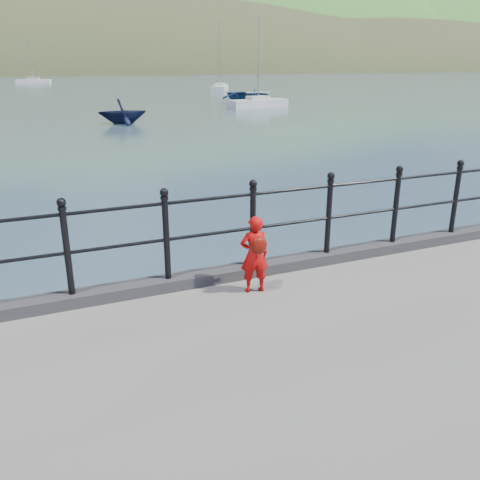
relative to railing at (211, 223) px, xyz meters
name	(u,v)px	position (x,y,z in m)	size (l,w,h in m)	color
ground	(210,341)	(0.00, 0.15, -1.82)	(600.00, 600.00, 0.00)	#2D4251
kerb	(212,276)	(0.00, 0.00, -0.75)	(60.00, 0.30, 0.15)	#28282B
railing	(211,223)	(0.00, 0.00, 0.00)	(18.11, 0.11, 1.20)	black
far_shore	(113,122)	(38.34, 239.56, -24.39)	(830.00, 200.00, 156.00)	#333A21
child	(255,254)	(0.39, -0.52, -0.31)	(0.40, 0.33, 1.01)	red
launch_blue	(250,95)	(20.28, 43.84, -1.22)	(4.17, 5.84, 1.21)	navy
launch_navy	(122,111)	(4.13, 27.92, -1.03)	(2.59, 3.01, 1.58)	black
sailboat_near	(258,104)	(17.49, 35.80, -1.48)	(5.74, 2.46, 7.74)	silver
sailboat_far	(220,88)	(24.67, 63.80, -1.48)	(4.70, 6.82, 9.55)	white
sailboat_deep	(34,81)	(1.52, 101.68, -1.48)	(6.43, 3.30, 9.12)	white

